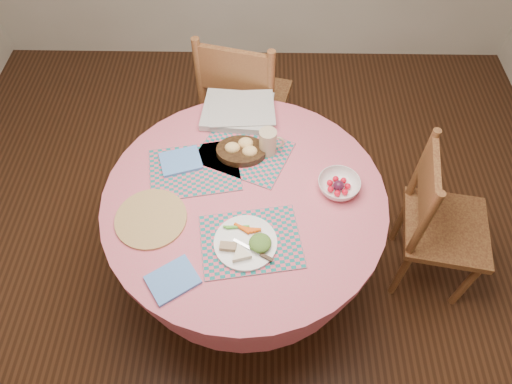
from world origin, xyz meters
TOP-DOWN VIEW (x-y plane):
  - ground at (0.00, 0.00)m, footprint 4.00×4.00m
  - dining_table at (0.00, 0.00)m, footprint 1.24×1.24m
  - chair_right at (0.94, 0.06)m, footprint 0.47×0.48m
  - chair_back at (-0.04, 0.84)m, footprint 0.56×0.55m
  - placemat_front at (0.03, -0.23)m, footprint 0.44×0.36m
  - placemat_left at (-0.23, 0.14)m, footprint 0.45×0.37m
  - placemat_back at (-0.01, 0.25)m, footprint 0.49×0.43m
  - wicker_trivet at (-0.39, -0.13)m, footprint 0.30×0.30m
  - napkin_near at (-0.26, -0.40)m, footprint 0.23×0.22m
  - napkin_far at (-0.30, 0.18)m, footprint 0.21×0.19m
  - dinner_plate at (0.02, -0.25)m, footprint 0.25×0.25m
  - bread_bowl at (-0.02, 0.24)m, footprint 0.23×0.23m
  - latte_mug at (0.10, 0.25)m, footprint 0.12×0.08m
  - fruit_bowl at (0.41, 0.04)m, footprint 0.22×0.22m
  - newspaper_stack at (-0.05, 0.50)m, footprint 0.37×0.30m

SIDE VIEW (x-z plane):
  - ground at x=0.00m, z-range 0.00..0.00m
  - chair_right at x=0.94m, z-range 0.02..0.93m
  - chair_back at x=-0.04m, z-range 0.02..1.03m
  - dining_table at x=0.00m, z-range 0.18..0.93m
  - placemat_front at x=0.03m, z-range 0.75..0.76m
  - placemat_left at x=-0.23m, z-range 0.75..0.76m
  - placemat_back at x=-0.01m, z-range 0.75..0.76m
  - wicker_trivet at x=-0.39m, z-range 0.75..0.76m
  - napkin_near at x=-0.26m, z-range 0.75..0.76m
  - napkin_far at x=-0.30m, z-range 0.76..0.77m
  - dinner_plate at x=0.02m, z-range 0.75..0.80m
  - newspaper_stack at x=-0.05m, z-range 0.76..0.80m
  - fruit_bowl at x=0.41m, z-range 0.75..0.81m
  - bread_bowl at x=-0.02m, z-range 0.74..0.82m
  - latte_mug at x=0.10m, z-range 0.76..0.88m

